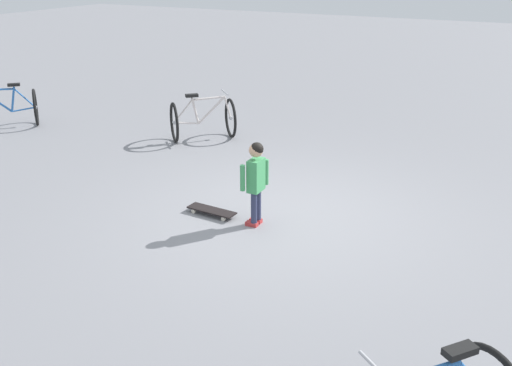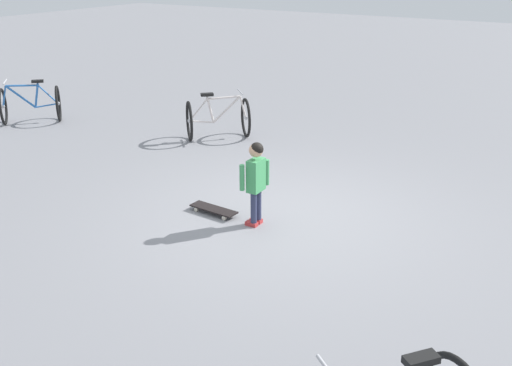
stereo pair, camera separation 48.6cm
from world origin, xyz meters
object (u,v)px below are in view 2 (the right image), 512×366
(bicycle_far, at_px, (31,104))
(bicycle_near, at_px, (218,118))
(child_person, at_px, (256,175))
(skateboard, at_px, (214,209))

(bicycle_far, bearing_deg, bicycle_near, 105.61)
(child_person, bearing_deg, bicycle_far, -105.22)
(bicycle_near, xyz_separation_m, bicycle_far, (1.04, -3.73, 0.00))
(child_person, height_order, bicycle_near, child_person)
(child_person, relative_size, skateboard, 1.58)
(skateboard, relative_size, bicycle_far, 0.53)
(bicycle_near, bearing_deg, skateboard, 33.98)
(skateboard, height_order, bicycle_far, bicycle_far)
(skateboard, distance_m, bicycle_far, 5.84)
(bicycle_far, bearing_deg, child_person, 74.78)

